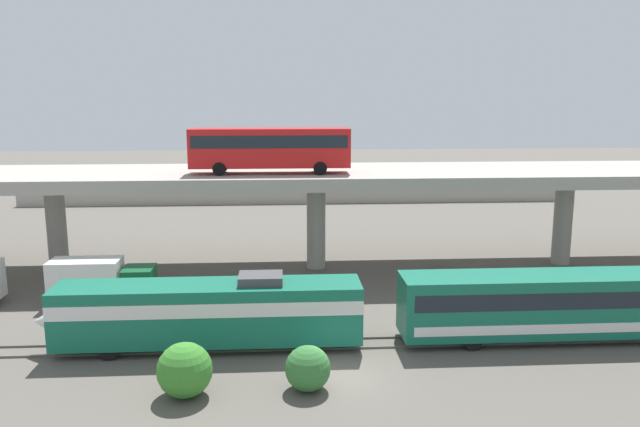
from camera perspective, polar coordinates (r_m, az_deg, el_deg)
ground_plane at (r=32.23m, az=1.75°, el=-14.62°), size 260.00×260.00×0.00m
rail_strip_near at (r=35.20m, az=1.24°, el=-12.24°), size 110.00×0.12×0.12m
rail_strip_far at (r=36.50m, az=1.05°, el=-11.37°), size 110.00×0.12×0.12m
train_locomotive at (r=35.31m, az=-11.45°, el=-8.68°), size 17.82×3.04×4.18m
train_coach_lead at (r=39.09m, az=23.30°, el=-7.47°), size 21.58×3.04×3.86m
highway_overpass at (r=49.50m, az=-0.36°, el=3.09°), size 96.00×10.78×7.96m
transit_bus_on_overpass at (r=47.35m, az=-4.62°, el=6.15°), size 12.00×2.68×3.40m
service_truck_west at (r=44.51m, az=-19.51°, el=-5.74°), size 6.80×2.46×3.04m
pier_parking_lot at (r=85.02m, az=-1.70°, el=2.01°), size 71.69×10.15×1.65m
parked_car_0 at (r=83.62m, az=4.48°, el=2.94°), size 4.59×1.92×1.50m
parked_car_1 at (r=88.65m, az=7.14°, el=3.34°), size 4.42×1.84×1.50m
parked_car_2 at (r=87.27m, az=12.74°, el=3.04°), size 4.65×1.83×1.50m
parked_car_3 at (r=87.30m, az=-5.81°, el=3.25°), size 4.32×1.89×1.50m
parked_car_4 at (r=88.39m, az=15.90°, el=2.99°), size 4.27×1.83×1.50m
parked_car_5 at (r=87.65m, az=-11.08°, el=3.14°), size 4.02×1.91×1.50m
harbor_water at (r=107.90m, az=-2.12°, el=3.45°), size 140.00×36.00×0.01m
shrub_left at (r=30.41m, az=-12.27°, el=-13.82°), size 2.59×2.59×2.59m
shrub_right at (r=30.41m, az=-1.12°, el=-13.98°), size 2.18×2.18×2.18m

